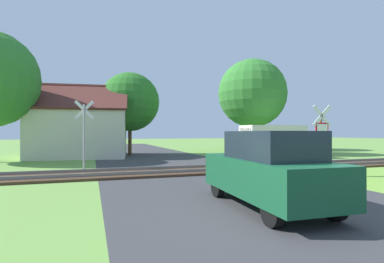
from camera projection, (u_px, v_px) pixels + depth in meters
ground_plane at (295, 215)px, 6.33m from camera, size 160.00×160.00×0.00m
road_asphalt at (248, 196)px, 8.23m from camera, size 7.70×80.00×0.01m
rail_track at (189, 171)px, 13.24m from camera, size 60.00×2.60×0.22m
stop_sign_near at (321, 135)px, 11.95m from camera, size 0.88×0.15×2.85m
crossing_sign_far at (84, 130)px, 13.47m from camera, size 0.87×0.19×3.22m
house at (82, 132)px, 21.77m from camera, size 7.28×7.30×5.28m
tree_center at (130, 102)px, 23.34m from camera, size 4.58×4.58×6.44m
tree_right at (252, 93)px, 24.49m from camera, size 5.58×5.58×7.76m
tree_far at (256, 96)px, 30.68m from camera, size 5.95×5.95×8.50m
mail_truck at (271, 140)px, 20.41m from camera, size 4.94×1.99×2.24m
parked_car at (268, 169)px, 6.96m from camera, size 1.77×4.05×1.78m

